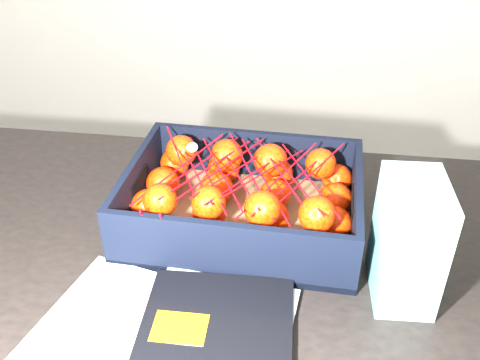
% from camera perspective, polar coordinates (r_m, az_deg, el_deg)
% --- Properties ---
extents(table, '(1.23, 0.84, 0.75)m').
position_cam_1_polar(table, '(0.96, -5.52, -13.12)').
color(table, black).
rests_on(table, ground).
extents(magazine_stack, '(0.40, 0.32, 0.02)m').
position_cam_1_polar(magazine_stack, '(0.77, -6.90, -16.91)').
color(magazine_stack, beige).
rests_on(magazine_stack, table).
extents(produce_crate, '(0.40, 0.30, 0.11)m').
position_cam_1_polar(produce_crate, '(0.95, 0.31, -2.93)').
color(produce_crate, brown).
rests_on(produce_crate, table).
extents(clementine_heap, '(0.38, 0.28, 0.11)m').
position_cam_1_polar(clementine_heap, '(0.94, 0.22, -1.61)').
color(clementine_heap, '#FB2905').
rests_on(clementine_heap, produce_crate).
extents(mesh_net, '(0.33, 0.27, 0.09)m').
position_cam_1_polar(mesh_net, '(0.91, -0.09, 0.52)').
color(mesh_net, red).
rests_on(mesh_net, clementine_heap).
extents(retail_carton, '(0.10, 0.13, 0.19)m').
position_cam_1_polar(retail_carton, '(0.82, 17.19, -6.13)').
color(retail_carton, silver).
rests_on(retail_carton, table).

